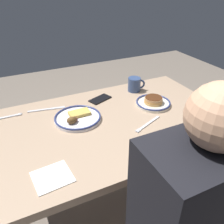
# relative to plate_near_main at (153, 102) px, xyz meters

# --- Properties ---
(ground_plane) EXTENTS (6.00, 6.00, 0.00)m
(ground_plane) POSITION_rel_plate_near_main_xyz_m (0.33, 0.06, -0.77)
(ground_plane) COLOR #74695C
(dining_table) EXTENTS (1.39, 0.82, 0.76)m
(dining_table) POSITION_rel_plate_near_main_xyz_m (0.33, 0.06, -0.13)
(dining_table) COLOR tan
(dining_table) RESTS_ON ground_plane
(plate_near_main) EXTENTS (0.21, 0.21, 0.05)m
(plate_near_main) POSITION_rel_plate_near_main_xyz_m (0.00, 0.00, 0.00)
(plate_near_main) COLOR silver
(plate_near_main) RESTS_ON dining_table
(plate_center_pancakes) EXTENTS (0.26, 0.26, 0.05)m
(plate_center_pancakes) POSITION_rel_plate_near_main_xyz_m (0.48, -0.04, -0.00)
(plate_center_pancakes) COLOR white
(plate_center_pancakes) RESTS_ON dining_table
(coffee_mug) EXTENTS (0.12, 0.09, 0.09)m
(coffee_mug) POSITION_rel_plate_near_main_xyz_m (0.00, -0.23, 0.03)
(coffee_mug) COLOR #334772
(coffee_mug) RESTS_ON dining_table
(cell_phone) EXTENTS (0.16, 0.12, 0.01)m
(cell_phone) POSITION_rel_plate_near_main_xyz_m (0.27, -0.21, -0.01)
(cell_phone) COLOR black
(cell_phone) RESTS_ON dining_table
(paper_napkin) EXTENTS (0.16, 0.15, 0.00)m
(paper_napkin) POSITION_rel_plate_near_main_xyz_m (0.71, 0.33, -0.02)
(paper_napkin) COLOR white
(paper_napkin) RESTS_ON dining_table
(fork_near) EXTENTS (0.18, 0.02, 0.01)m
(fork_near) POSITION_rel_plate_near_main_xyz_m (0.84, -0.23, -0.02)
(fork_near) COLOR silver
(fork_near) RESTS_ON dining_table
(fork_far) EXTENTS (0.20, 0.09, 0.01)m
(fork_far) POSITION_rel_plate_near_main_xyz_m (0.15, 0.17, -0.02)
(fork_far) COLOR silver
(fork_far) RESTS_ON dining_table
(butter_knife) EXTENTS (0.22, 0.05, 0.01)m
(butter_knife) POSITION_rel_plate_near_main_xyz_m (0.61, -0.22, -0.02)
(butter_knife) COLOR silver
(butter_knife) RESTS_ON dining_table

